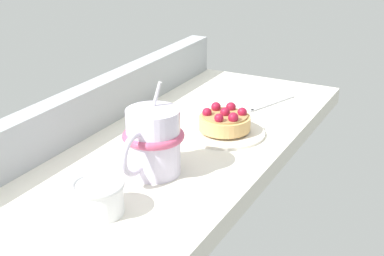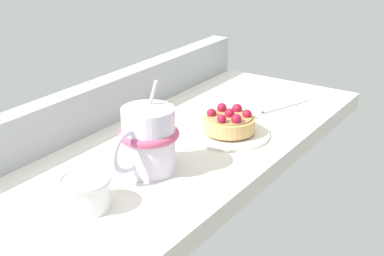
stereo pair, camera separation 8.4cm
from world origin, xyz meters
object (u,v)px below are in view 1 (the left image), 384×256
Objects in this scene: dessert_fork at (263,106)px; raspberry_tart at (225,121)px; dessert_plate at (225,132)px; sugar_bowl at (98,197)px; coffee_mug at (153,141)px.

raspberry_tart is at bearing 176.05° from dessert_fork.
dessert_fork is at bearing -3.94° from dessert_plate.
dessert_plate is at bearing 176.06° from dessert_fork.
dessert_fork is 2.51× the size of sugar_bowl.
coffee_mug reaches higher than dessert_fork.
sugar_bowl is at bearing 173.71° from raspberry_tart.
raspberry_tart is 30.52cm from sugar_bowl.
dessert_fork is 45.58cm from sugar_bowl.
dessert_plate is 1.98× the size of sugar_bowl.
dessert_fork is at bearing -7.10° from coffee_mug.
sugar_bowl is (-12.58, 0.30, -2.67)cm from coffee_mug.
coffee_mug is at bearing 172.90° from dessert_fork.
coffee_mug reaches higher than sugar_bowl.
coffee_mug is 1.95× the size of sugar_bowl.
coffee_mug is at bearing -1.36° from sugar_bowl.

